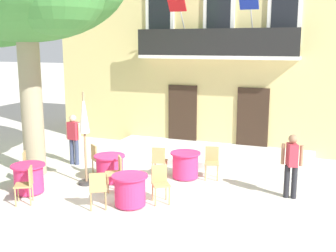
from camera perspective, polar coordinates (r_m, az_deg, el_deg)
ground_plane at (r=11.25m, az=-4.45°, el=-8.62°), size 120.00×120.00×0.00m
building_facade at (r=16.93m, az=8.62°, el=10.89°), size 13.00×5.09×7.50m
entrance_step_platform at (r=14.16m, az=5.13°, el=-3.92°), size 6.89×2.76×0.25m
cafe_table_near_tree at (r=11.82m, az=-7.95°, el=-5.70°), size 0.86×0.86×0.76m
cafe_chair_near_tree_0 at (r=12.43m, az=-9.59°, el=-4.25°), size 0.56×0.56×0.91m
cafe_chair_near_tree_1 at (r=11.08m, az=-7.07°, el=-6.10°), size 0.56×0.56×0.91m
cafe_table_middle at (r=11.43m, az=-18.45°, el=-6.79°), size 0.86×0.86×0.76m
cafe_chair_middle_0 at (r=10.67m, az=-18.73°, el=-7.31°), size 0.55×0.55×0.91m
cafe_chair_middle_1 at (r=12.11m, az=-18.46°, el=-5.10°), size 0.55×0.55×0.91m
cafe_table_front at (r=10.06m, az=-5.20°, el=-8.70°), size 0.86×0.86×0.76m
cafe_chair_front_0 at (r=9.91m, az=-9.55°, el=-8.28°), size 0.55×0.55×0.91m
cafe_chair_front_1 at (r=10.21m, az=-1.08°, el=-7.53°), size 0.56×0.56×0.91m
cafe_table_far_side at (r=12.02m, az=2.39°, el=-5.32°), size 0.86×0.86×0.76m
cafe_chair_far_side_0 at (r=12.03m, az=-1.21°, el=-4.62°), size 0.47×0.47×0.91m
cafe_chair_far_side_1 at (r=12.03m, az=6.00°, el=-4.68°), size 0.49×0.49×0.91m
cafe_umbrella at (r=11.42m, az=-11.35°, el=0.17°), size 0.44×0.44×2.55m
pedestrian_near_entrance at (r=10.81m, az=16.51°, el=-4.80°), size 0.53×0.40×1.62m
pedestrian_mid_plaza at (r=13.57m, az=-12.75°, el=-1.43°), size 0.53×0.25×1.61m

